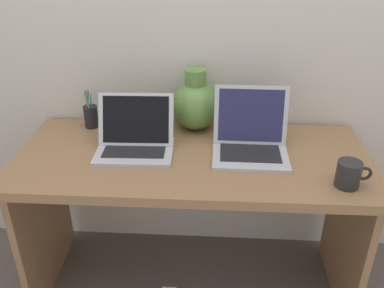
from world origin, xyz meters
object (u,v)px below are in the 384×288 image
(laptop_left, at_px, (135,137))
(laptop_right, at_px, (250,136))
(coffee_mug, at_px, (349,174))
(pen_cup, at_px, (91,116))
(green_vase, at_px, (195,104))

(laptop_left, distance_m, laptop_right, 0.49)
(laptop_left, xyz_separation_m, coffee_mug, (0.83, -0.24, -0.01))
(coffee_mug, bearing_deg, pen_cup, 157.59)
(green_vase, bearing_deg, laptop_right, -41.50)
(laptop_right, bearing_deg, coffee_mug, -36.15)
(laptop_left, relative_size, laptop_right, 1.05)
(green_vase, bearing_deg, pen_cup, -177.70)
(green_vase, height_order, coffee_mug, green_vase)
(green_vase, distance_m, pen_cup, 0.50)
(laptop_left, height_order, pen_cup, laptop_left)
(laptop_right, xyz_separation_m, pen_cup, (-0.74, 0.19, -0.01))
(green_vase, height_order, pen_cup, green_vase)
(coffee_mug, relative_size, pen_cup, 0.72)
(laptop_right, distance_m, pen_cup, 0.76)
(pen_cup, bearing_deg, green_vase, 2.30)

